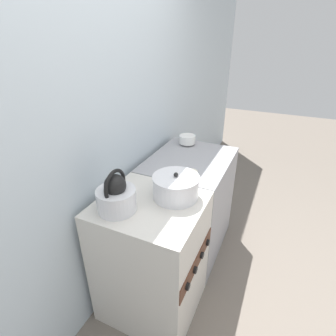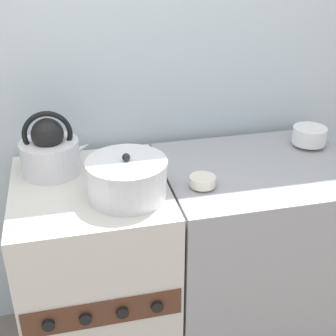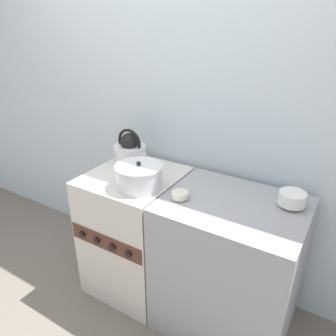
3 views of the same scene
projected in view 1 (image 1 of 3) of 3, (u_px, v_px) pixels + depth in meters
ground_plane at (193, 319)px, 1.86m from camera, size 12.00×12.00×0.00m
wall_back at (90, 138)px, 1.55m from camera, size 7.00×0.06×2.50m
stove at (152, 258)px, 1.77m from camera, size 0.58×0.65×0.90m
counter at (188, 204)px, 2.34m from camera, size 0.79×0.63×0.90m
kettle at (117, 196)px, 1.47m from camera, size 0.28×0.22×0.26m
cooking_pot at (176, 187)px, 1.60m from camera, size 0.29×0.29×0.17m
enamel_bowl at (187, 139)px, 2.38m from camera, size 0.15×0.15×0.09m
small_ceramic_bowl at (191, 174)px, 1.85m from camera, size 0.10×0.10×0.04m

